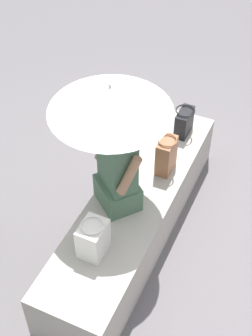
# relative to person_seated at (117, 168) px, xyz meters

# --- Properties ---
(ground_plane) EXTENTS (14.00, 14.00, 0.00)m
(ground_plane) POSITION_rel_person_seated_xyz_m (-0.11, 0.09, -0.88)
(ground_plane) COLOR #605B5E
(stone_bench) EXTENTS (2.41, 0.61, 0.49)m
(stone_bench) POSITION_rel_person_seated_xyz_m (-0.11, 0.09, -0.63)
(stone_bench) COLOR #A8A093
(stone_bench) RESTS_ON ground
(person_seated) EXTENTS (0.45, 0.49, 0.90)m
(person_seated) POSITION_rel_person_seated_xyz_m (0.00, 0.00, 0.00)
(person_seated) COLOR #47664C
(person_seated) RESTS_ON stone_bench
(parasol) EXTENTS (0.90, 0.90, 1.09)m
(parasol) POSITION_rel_person_seated_xyz_m (-0.07, -0.08, 0.57)
(parasol) COLOR #B7B7BC
(parasol) RESTS_ON stone_bench
(handbag_black) EXTENTS (0.23, 0.17, 0.30)m
(handbag_black) POSITION_rel_person_seated_xyz_m (0.51, 0.05, -0.24)
(handbag_black) COLOR silver
(handbag_black) RESTS_ON stone_bench
(tote_bag_canvas) EXTENTS (0.22, 0.16, 0.34)m
(tote_bag_canvas) POSITION_rel_person_seated_xyz_m (-0.51, 0.21, -0.22)
(tote_bag_canvas) COLOR brown
(tote_bag_canvas) RESTS_ON stone_bench
(shoulder_bag_spare) EXTENTS (0.24, 0.18, 0.26)m
(shoulder_bag_spare) POSITION_rel_person_seated_xyz_m (-1.03, 0.18, -0.26)
(shoulder_bag_spare) COLOR black
(shoulder_bag_spare) RESTS_ON stone_bench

